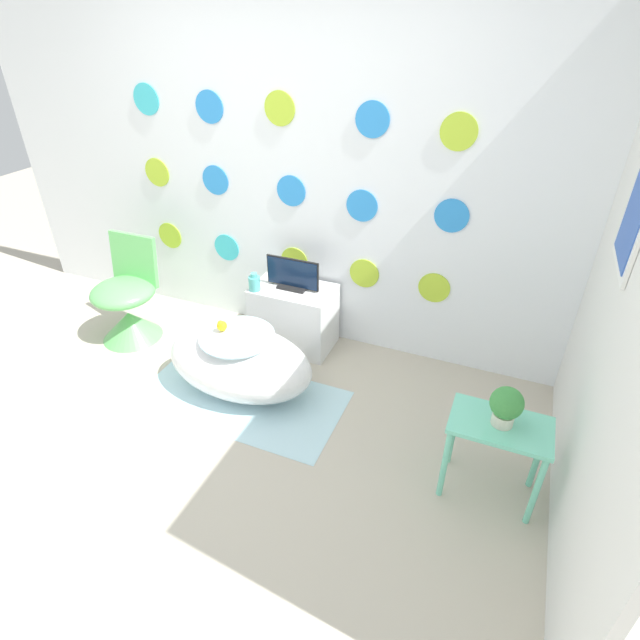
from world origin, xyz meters
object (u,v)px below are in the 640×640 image
(bathtub, at_px, (240,362))
(potted_plant_left, at_px, (506,405))
(chair, at_px, (128,307))
(vase, at_px, (254,283))
(tv, at_px, (293,276))

(bathtub, xyz_separation_m, potted_plant_left, (1.65, -0.23, 0.38))
(chair, distance_m, potted_plant_left, 2.84)
(bathtub, relative_size, vase, 7.60)
(bathtub, height_order, potted_plant_left, potted_plant_left)
(chair, xyz_separation_m, potted_plant_left, (2.78, -0.46, 0.34))
(chair, relative_size, vase, 5.91)
(chair, relative_size, tv, 1.97)
(bathtub, xyz_separation_m, tv, (0.10, 0.64, 0.36))
(chair, bearing_deg, tv, 18.21)
(tv, height_order, vase, tv)
(vase, bearing_deg, tv, 29.12)
(chair, bearing_deg, vase, 15.29)
(vase, bearing_deg, potted_plant_left, -22.12)
(chair, distance_m, tv, 1.33)
(chair, xyz_separation_m, tv, (1.23, 0.40, 0.32))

